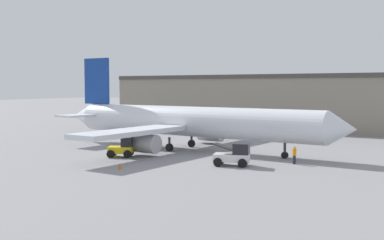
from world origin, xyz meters
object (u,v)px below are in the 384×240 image
Objects in this scene: belt_loader_truck at (234,155)px; safety_cone_near at (120,166)px; airplane at (185,122)px; baggage_tug at (123,148)px; ground_crew_worker at (294,154)px.

safety_cone_near is (-8.10, -6.93, -0.77)m from belt_loader_truck.
airplane is 12.34× the size of baggage_tug.
belt_loader_truck is at bearing -167.59° from ground_crew_worker.
baggage_tug is at bearing 167.33° from ground_crew_worker.
baggage_tug is (-17.16, -4.92, 0.04)m from ground_crew_worker.
airplane is 22.42× the size of ground_crew_worker.
baggage_tug is 12.70m from belt_loader_truck.
ground_crew_worker is 3.17× the size of safety_cone_near.
airplane reaches higher than safety_cone_near.
safety_cone_near is at bearing -80.98° from baggage_tug.
airplane is at bearing 137.61° from ground_crew_worker.
ground_crew_worker reaches higher than safety_cone_near.
ground_crew_worker is 17.85m from baggage_tug.
ground_crew_worker is (14.65, -3.57, -2.37)m from airplane.
belt_loader_truck is (12.66, 1.00, 0.08)m from baggage_tug.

